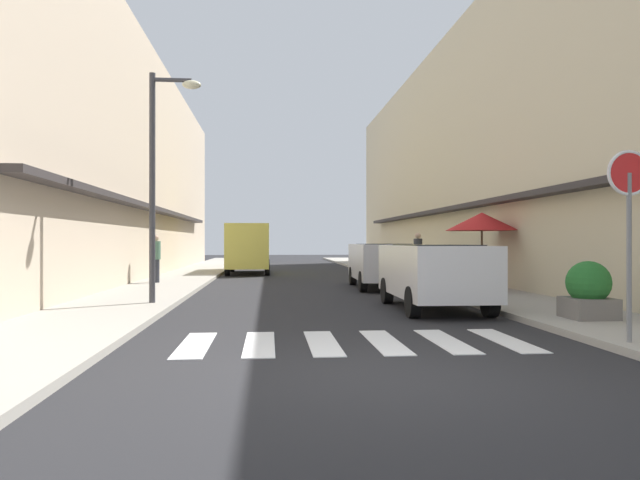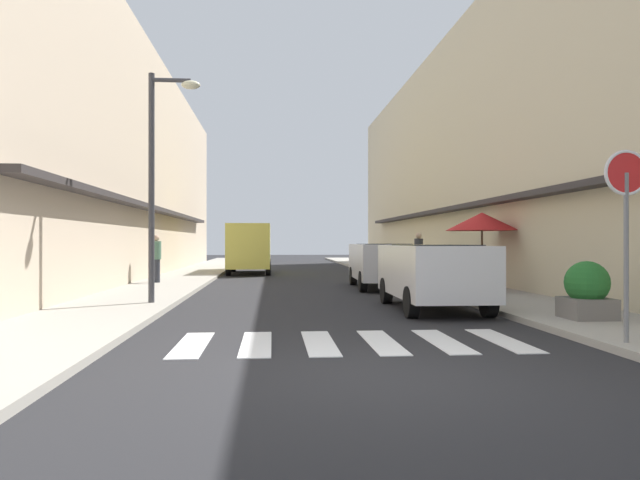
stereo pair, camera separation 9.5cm
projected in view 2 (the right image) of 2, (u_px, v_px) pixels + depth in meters
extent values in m
plane|color=#232326|center=(302.00, 281.00, 22.87)|extent=(89.49, 89.49, 0.00)
cube|color=#9E998E|center=(180.00, 280.00, 22.48)|extent=(2.52, 56.95, 0.12)
cube|color=#9E998E|center=(420.00, 279.00, 23.25)|extent=(2.52, 56.95, 0.12)
cube|color=#C6B299|center=(89.00, 162.00, 23.21)|extent=(5.00, 38.61, 9.45)
cube|color=#332D2D|center=(159.00, 210.00, 23.44)|extent=(0.50, 27.03, 0.16)
cube|color=beige|center=(501.00, 158.00, 24.61)|extent=(5.00, 38.61, 10.11)
cube|color=#332D2D|center=(438.00, 211.00, 24.38)|extent=(0.50, 27.03, 0.16)
cube|color=silver|center=(192.00, 345.00, 8.64)|extent=(0.45, 2.20, 0.01)
cube|color=silver|center=(256.00, 344.00, 8.72)|extent=(0.45, 2.20, 0.01)
cube|color=silver|center=(319.00, 343.00, 8.80)|extent=(0.45, 2.20, 0.01)
cube|color=silver|center=(381.00, 342.00, 8.88)|extent=(0.45, 2.20, 0.01)
cube|color=silver|center=(442.00, 341.00, 8.95)|extent=(0.45, 2.20, 0.01)
cube|color=silver|center=(502.00, 340.00, 9.03)|extent=(0.45, 2.20, 0.01)
cube|color=silver|center=(432.00, 271.00, 13.12)|extent=(1.81, 4.22, 1.13)
cube|color=black|center=(435.00, 257.00, 12.92)|extent=(1.50, 2.37, 0.56)
cylinder|color=black|center=(386.00, 291.00, 14.45)|extent=(0.23, 0.64, 0.64)
cylinder|color=black|center=(449.00, 290.00, 14.56)|extent=(0.23, 0.64, 0.64)
cylinder|color=black|center=(411.00, 302.00, 11.69)|extent=(0.23, 0.64, 0.64)
cylinder|color=black|center=(489.00, 302.00, 11.80)|extent=(0.23, 0.64, 0.64)
cube|color=silver|center=(382.00, 261.00, 19.19)|extent=(1.92, 4.50, 1.13)
cube|color=black|center=(383.00, 252.00, 18.97)|extent=(1.56, 2.54, 0.56)
cylinder|color=black|center=(353.00, 276.00, 20.61)|extent=(0.24, 0.65, 0.64)
cylinder|color=black|center=(398.00, 276.00, 20.68)|extent=(0.24, 0.65, 0.64)
cylinder|color=black|center=(363.00, 282.00, 17.69)|extent=(0.24, 0.65, 0.64)
cylinder|color=black|center=(415.00, 281.00, 17.76)|extent=(0.24, 0.65, 0.64)
cube|color=#D8CC4C|center=(250.00, 246.00, 28.09)|extent=(1.96, 5.40, 2.03)
cube|color=black|center=(250.00, 230.00, 27.82)|extent=(1.64, 3.03, 0.56)
cylinder|color=black|center=(234.00, 265.00, 29.79)|extent=(0.22, 0.64, 0.64)
cylinder|color=black|center=(269.00, 265.00, 29.94)|extent=(0.22, 0.64, 0.64)
cylinder|color=black|center=(228.00, 269.00, 26.24)|extent=(0.22, 0.64, 0.64)
cylinder|color=black|center=(268.00, 268.00, 26.39)|extent=(0.22, 0.64, 0.64)
cylinder|color=slate|center=(626.00, 258.00, 8.17)|extent=(0.07, 0.07, 2.39)
cylinder|color=red|center=(626.00, 173.00, 8.18)|extent=(0.64, 0.03, 0.64)
torus|color=white|center=(626.00, 173.00, 8.18)|extent=(0.65, 0.05, 0.65)
cylinder|color=#38383D|center=(151.00, 188.00, 13.54)|extent=(0.14, 0.14, 5.34)
cylinder|color=#38383D|center=(171.00, 80.00, 13.59)|extent=(0.90, 0.10, 0.10)
ellipsoid|color=beige|center=(191.00, 85.00, 13.62)|extent=(0.44, 0.28, 0.20)
cylinder|color=#262626|center=(482.00, 287.00, 17.63)|extent=(0.48, 0.48, 0.06)
cylinder|color=#4C3823|center=(482.00, 255.00, 17.64)|extent=(0.06, 0.06, 2.03)
cone|color=red|center=(482.00, 221.00, 17.64)|extent=(2.19, 2.19, 0.55)
cube|color=slate|center=(587.00, 308.00, 10.71)|extent=(0.81, 0.81, 0.38)
sphere|color=#236628|center=(587.00, 283.00, 10.71)|extent=(0.80, 0.80, 0.80)
cube|color=#4C4C4C|center=(473.00, 284.00, 16.22)|extent=(0.78, 0.78, 0.49)
sphere|color=#2D7533|center=(473.00, 266.00, 16.22)|extent=(0.69, 0.69, 0.69)
cube|color=slate|center=(429.00, 274.00, 21.60)|extent=(0.97, 0.97, 0.45)
sphere|color=#2D7533|center=(429.00, 258.00, 21.60)|extent=(1.00, 1.00, 1.00)
cylinder|color=#282B33|center=(156.00, 271.00, 20.19)|extent=(0.26, 0.26, 0.80)
cylinder|color=#4C7259|center=(156.00, 250.00, 20.19)|extent=(0.34, 0.34, 0.63)
sphere|color=tan|center=(156.00, 238.00, 20.19)|extent=(0.22, 0.22, 0.22)
cylinder|color=#282B33|center=(419.00, 267.00, 22.71)|extent=(0.26, 0.26, 0.86)
cylinder|color=#333338|center=(419.00, 247.00, 22.71)|extent=(0.34, 0.34, 0.68)
sphere|color=tan|center=(419.00, 236.00, 22.72)|extent=(0.23, 0.23, 0.23)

